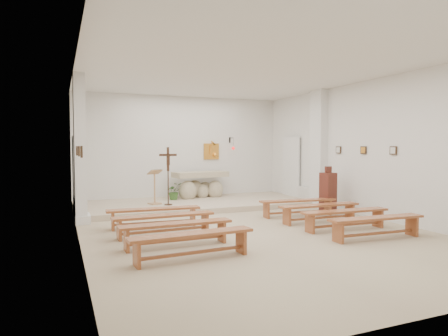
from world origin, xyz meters
name	(u,v)px	position (x,y,z in m)	size (l,w,h in m)	color
ground	(246,228)	(0.00, 0.00, 0.00)	(7.00, 10.00, 0.00)	beige
wall_left	(78,150)	(-3.49, 0.00, 1.75)	(0.02, 10.00, 3.50)	white
wall_right	(370,149)	(3.49, 0.00, 1.75)	(0.02, 10.00, 3.50)	white
wall_back	(182,149)	(0.00, 4.99, 1.75)	(7.00, 0.02, 3.50)	white
ceiling	(246,70)	(0.00, 0.00, 3.49)	(7.00, 10.00, 0.02)	silver
sanctuary_platform	(196,204)	(0.00, 3.50, 0.07)	(6.98, 3.00, 0.15)	#BAA48F
pilaster_left	(80,149)	(-3.37, 2.00, 1.75)	(0.26, 0.55, 3.50)	white
pilaster_right	(319,149)	(3.37, 2.00, 1.75)	(0.26, 0.55, 3.50)	white
gold_wall_relief	(211,151)	(1.05, 4.96, 1.65)	(0.55, 0.04, 0.55)	gold
sanctuary_lamp	(233,147)	(1.75, 4.71, 1.81)	(0.11, 0.36, 0.44)	black
station_frame_left_front	(81,152)	(-3.47, -0.80, 1.72)	(0.03, 0.20, 0.20)	#3B2819
station_frame_left_mid	(79,151)	(-3.47, 0.20, 1.72)	(0.03, 0.20, 0.20)	#3B2819
station_frame_left_rear	(77,151)	(-3.47, 1.20, 1.72)	(0.03, 0.20, 0.20)	#3B2819
station_frame_right_front	(393,150)	(3.47, -0.80, 1.72)	(0.03, 0.20, 0.20)	#3B2819
station_frame_right_mid	(363,150)	(3.47, 0.20, 1.72)	(0.03, 0.20, 0.20)	#3B2819
station_frame_right_rear	(338,150)	(3.47, 1.20, 1.72)	(0.03, 0.20, 0.20)	#3B2819
radiator_left	(77,208)	(-3.43, 2.70, 0.27)	(0.10, 0.85, 0.52)	silver
radiator_right	(306,195)	(3.43, 2.70, 0.27)	(0.10, 0.85, 0.52)	silver
altar	(200,186)	(0.43, 4.40, 0.50)	(1.87, 0.93, 0.92)	beige
lectern	(155,187)	(-1.29, 3.39, 0.66)	(0.44, 0.40, 1.03)	tan
crucifix_stand	(168,172)	(-0.98, 3.07, 1.10)	(0.50, 0.22, 1.65)	#361F11
potted_plant	(174,191)	(-0.52, 4.12, 0.42)	(0.48, 0.42, 0.54)	#366127
donation_pedestal	(328,193)	(2.92, 0.93, 0.56)	(0.39, 0.39, 1.28)	#542018
bench_left_front	(154,213)	(-1.89, 0.80, 0.33)	(2.08, 0.45, 0.44)	#A2562F
bench_right_front	(298,204)	(1.89, 0.80, 0.33)	(2.08, 0.49, 0.44)	#A2562F
bench_left_second	(164,220)	(-1.89, -0.12, 0.33)	(2.07, 0.40, 0.44)	#A2562F
bench_right_second	(319,209)	(1.89, -0.12, 0.33)	(2.07, 0.35, 0.44)	#A2562F
bench_left_third	(176,229)	(-1.89, -1.05, 0.33)	(2.07, 0.36, 0.44)	#A2562F
bench_right_third	(345,215)	(1.89, -1.05, 0.33)	(2.07, 0.39, 0.44)	#A2562F
bench_left_fourth	(192,240)	(-1.89, -1.97, 0.33)	(2.08, 0.47, 0.44)	#A2562F
bench_right_fourth	(376,222)	(1.89, -1.97, 0.33)	(2.08, 0.41, 0.44)	#A2562F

